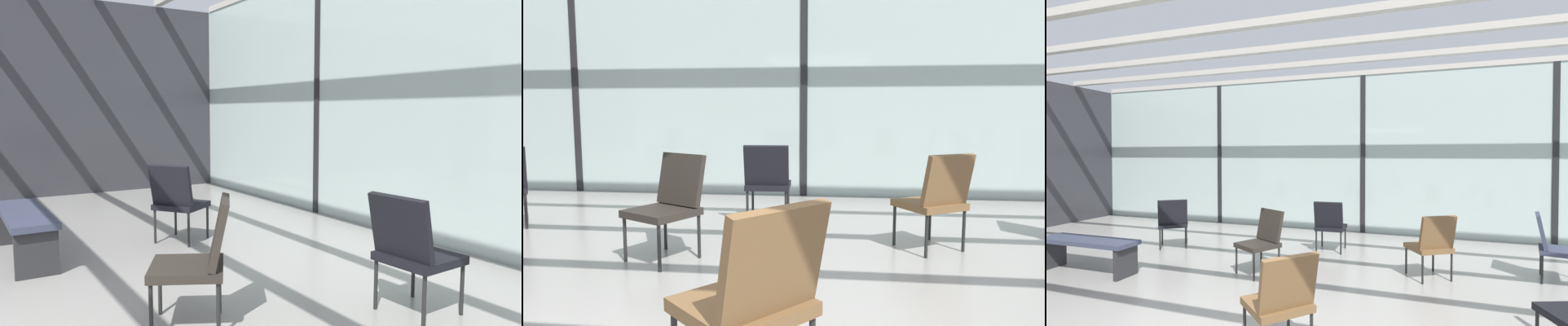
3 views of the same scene
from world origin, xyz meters
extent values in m
cube|color=#A3B7B2|center=(0.00, 5.20, 1.67)|extent=(14.00, 0.08, 3.34)
cube|color=black|center=(-3.50, 5.20, 1.67)|extent=(0.10, 0.12, 3.34)
cube|color=black|center=(0.00, 5.20, 1.67)|extent=(0.10, 0.12, 3.34)
ellipsoid|color=#B2BCD6|center=(-0.81, 9.73, 2.22)|extent=(11.11, 4.43, 4.43)
sphere|color=gray|center=(-5.92, 9.73, 2.22)|extent=(2.44, 2.44, 2.44)
sphere|color=black|center=(-3.87, 7.69, 2.55)|extent=(0.28, 0.28, 0.28)
sphere|color=black|center=(-2.97, 7.69, 2.55)|extent=(0.28, 0.28, 0.28)
sphere|color=black|center=(-2.07, 7.69, 2.55)|extent=(0.28, 0.28, 0.28)
sphere|color=black|center=(-1.17, 7.69, 2.55)|extent=(0.28, 0.28, 0.28)
sphere|color=black|center=(-0.27, 7.69, 2.55)|extent=(0.28, 0.28, 0.28)
cube|color=brown|center=(1.32, 2.64, 0.40)|extent=(0.66, 0.66, 0.06)
cube|color=brown|center=(1.43, 2.46, 0.65)|extent=(0.48, 0.37, 0.44)
cylinder|color=black|center=(1.39, 2.93, 0.18)|extent=(0.03, 0.03, 0.37)
cylinder|color=black|center=(1.03, 2.71, 0.18)|extent=(0.03, 0.03, 0.37)
cylinder|color=black|center=(1.61, 2.58, 0.18)|extent=(0.03, 0.03, 0.37)
cylinder|color=black|center=(1.25, 2.35, 0.18)|extent=(0.03, 0.03, 0.37)
cylinder|color=black|center=(-2.98, 3.19, 0.18)|extent=(0.03, 0.03, 0.37)
cylinder|color=black|center=(-2.73, 2.85, 0.18)|extent=(0.03, 0.03, 0.37)
cube|color=#28231E|center=(-0.92, 2.04, 0.40)|extent=(0.65, 0.65, 0.06)
cube|color=#28231E|center=(-0.82, 2.23, 0.65)|extent=(0.49, 0.35, 0.44)
cylinder|color=black|center=(-1.21, 1.96, 0.18)|extent=(0.03, 0.03, 0.37)
cylinder|color=black|center=(-0.84, 1.76, 0.18)|extent=(0.03, 0.03, 0.37)
cylinder|color=black|center=(-1.01, 2.33, 0.18)|extent=(0.03, 0.03, 0.37)
cylinder|color=black|center=(-0.64, 2.13, 0.18)|extent=(0.03, 0.03, 0.37)
cube|color=black|center=(-0.27, 3.54, 0.40)|extent=(0.50, 0.50, 0.06)
cube|color=black|center=(-0.26, 3.33, 0.65)|extent=(0.49, 0.16, 0.44)
cylinder|color=black|center=(-0.07, 3.76, 0.18)|extent=(0.03, 0.03, 0.37)
cylinder|color=black|center=(-0.49, 3.74, 0.18)|extent=(0.03, 0.03, 0.37)
cylinder|color=black|center=(-0.05, 3.34, 0.18)|extent=(0.03, 0.03, 0.37)
cylinder|color=black|center=(-0.47, 3.32, 0.18)|extent=(0.03, 0.03, 0.37)
cube|color=brown|center=(0.12, 0.32, 0.40)|extent=(0.68, 0.68, 0.06)
cube|color=brown|center=(0.28, 0.17, 0.65)|extent=(0.42, 0.45, 0.44)
cylinder|color=black|center=(0.10, 0.61, 0.18)|extent=(0.03, 0.03, 0.37)
camera|label=1|loc=(2.09, 0.74, 1.44)|focal=34.55mm
camera|label=2|loc=(0.52, -1.52, 1.22)|focal=31.75mm
camera|label=3|loc=(1.31, -2.41, 1.65)|focal=24.65mm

